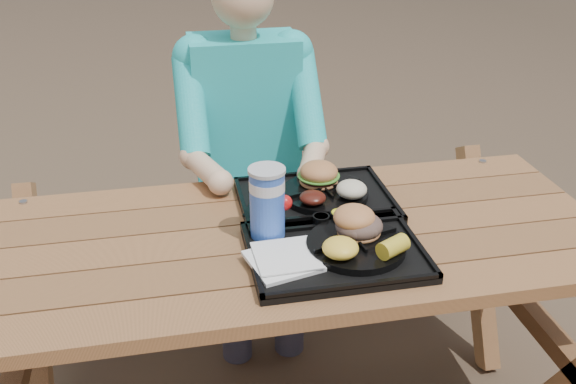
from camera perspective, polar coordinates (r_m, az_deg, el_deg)
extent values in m
cube|color=black|center=(1.68, 4.18, -5.41)|extent=(0.45, 0.35, 0.02)
cube|color=black|center=(1.93, 2.48, -0.87)|extent=(0.45, 0.35, 0.02)
cylinder|color=black|center=(1.68, 6.06, -4.71)|extent=(0.26, 0.26, 0.02)
cylinder|color=black|center=(1.93, 3.28, -0.13)|extent=(0.26, 0.26, 0.02)
cube|color=white|center=(1.62, -0.45, -6.04)|extent=(0.20, 0.20, 0.02)
cylinder|color=blue|center=(1.69, -1.86, -1.09)|extent=(0.09, 0.09, 0.19)
cylinder|color=black|center=(1.78, 2.96, -2.51)|extent=(0.05, 0.05, 0.03)
cylinder|color=#FFFB1C|center=(1.79, 4.57, -2.24)|extent=(0.05, 0.05, 0.03)
ellipsoid|color=yellow|center=(1.61, 4.68, -4.98)|extent=(0.09, 0.09, 0.05)
cube|color=black|center=(1.90, -2.56, -0.87)|extent=(0.06, 0.15, 0.01)
ellipsoid|color=#44140D|center=(1.85, 2.21, -0.51)|extent=(0.08, 0.08, 0.04)
ellipsoid|color=beige|center=(1.88, 5.67, 0.24)|extent=(0.09, 0.09, 0.05)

